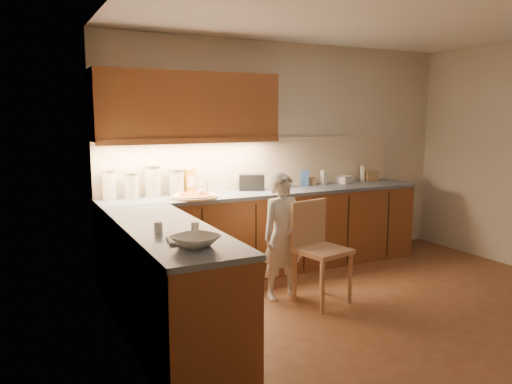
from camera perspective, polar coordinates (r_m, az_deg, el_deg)
room at (r=4.38m, az=16.79°, el=7.37°), size 4.54×4.50×2.62m
l_counter at (r=5.06m, az=-1.49°, el=-6.07°), size 3.77×2.62×0.92m
backsplash at (r=5.82m, az=0.27°, el=3.36°), size 3.75×0.02×0.58m
upper_cabinets at (r=5.30m, az=-7.76°, el=9.68°), size 1.95×0.36×0.73m
pizza_on_board at (r=5.13m, az=-7.00°, el=-0.45°), size 0.48×0.48×0.19m
child at (r=4.79m, az=3.11°, el=-5.08°), size 0.45×0.30×1.22m
wooden_chair at (r=4.76m, az=6.98°, el=-5.92°), size 0.51×0.51×0.96m
mixing_bowl at (r=3.24m, az=-6.91°, el=-5.55°), size 0.38×0.38×0.07m
canister_a at (r=5.19m, az=-16.43°, el=0.80°), size 0.15×0.15×0.30m
canister_b at (r=5.20m, az=-14.05°, el=0.74°), size 0.15×0.15×0.27m
canister_c at (r=5.28m, az=-11.72°, el=1.25°), size 0.17×0.17×0.32m
canister_d at (r=5.34m, az=-9.09°, el=1.15°), size 0.17×0.17×0.28m
oil_jug at (r=5.38m, az=-7.57°, el=1.31°), size 0.12×0.10×0.32m
toaster at (r=5.62m, az=-0.50°, el=1.13°), size 0.32×0.26×0.19m
steel_pot at (r=5.84m, az=3.11°, el=1.08°), size 0.15×0.15×0.11m
blue_box at (r=5.99m, az=5.57°, el=1.60°), size 0.11×0.10×0.19m
card_box_a at (r=6.07m, az=6.10°, el=1.23°), size 0.16×0.14×0.09m
white_bottle at (r=6.14m, az=7.73°, el=1.64°), size 0.07×0.07×0.17m
flat_pack at (r=6.35m, az=10.10°, el=1.43°), size 0.25×0.21×0.09m
tall_jar at (r=6.50m, az=12.10°, el=2.10°), size 0.07×0.07×0.21m
card_box_b at (r=6.58m, az=12.96°, el=1.78°), size 0.18×0.15×0.13m
dough_cloth at (r=3.39m, az=-7.90°, el=-5.37°), size 0.29×0.24×0.02m
spice_jar_a at (r=3.63m, az=-11.10°, el=-4.01°), size 0.06×0.06×0.08m
spice_jar_b at (r=3.60m, az=-6.98°, el=-4.06°), size 0.08×0.08×0.08m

